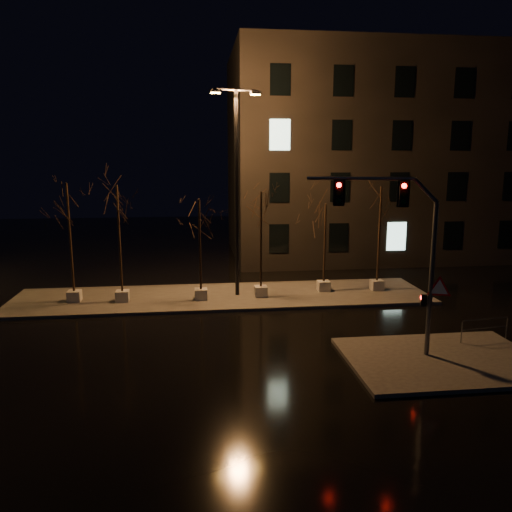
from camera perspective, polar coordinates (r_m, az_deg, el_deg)
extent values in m
plane|color=black|center=(21.10, -2.83, -9.25)|extent=(90.00, 90.00, 0.00)
cube|color=#413E3A|center=(26.78, -3.76, -4.66)|extent=(22.00, 5.00, 0.15)
cube|color=#413E3A|center=(19.87, 20.53, -11.05)|extent=(7.00, 5.00, 0.15)
cube|color=black|center=(40.75, 15.52, 10.91)|extent=(25.00, 12.00, 15.00)
cube|color=#B9B7AD|center=(27.20, -20.04, -4.31)|extent=(0.65, 0.65, 0.55)
cylinder|color=black|center=(26.60, -20.47, 1.95)|extent=(0.11, 0.11, 5.46)
cube|color=#B9B7AD|center=(26.46, -15.01, -4.43)|extent=(0.65, 0.65, 0.55)
cylinder|color=black|center=(25.85, -15.34, 1.89)|extent=(0.11, 0.11, 5.35)
cube|color=#B9B7AD|center=(26.08, -6.31, -4.34)|extent=(0.65, 0.65, 0.55)
cylinder|color=black|center=(25.52, -6.43, 1.29)|extent=(0.11, 0.11, 4.64)
cube|color=#B9B7AD|center=(26.46, 0.56, -4.04)|extent=(0.65, 0.65, 0.55)
cylinder|color=black|center=(25.88, 0.57, 1.87)|extent=(0.11, 0.11, 4.97)
cube|color=#B9B7AD|center=(27.81, 7.73, -3.40)|extent=(0.65, 0.65, 0.55)
cylinder|color=black|center=(27.31, 7.86, 1.50)|extent=(0.11, 0.11, 4.27)
cube|color=#B9B7AD|center=(28.57, 13.64, -3.23)|extent=(0.65, 0.65, 0.55)
cylinder|color=black|center=(28.02, 13.90, 2.43)|extent=(0.11, 0.11, 5.15)
cylinder|color=#53565A|center=(19.14, 19.40, -2.66)|extent=(0.17, 0.17, 5.67)
cylinder|color=#53565A|center=(18.52, 11.76, 8.67)|extent=(3.60, 1.40, 0.13)
cube|color=black|center=(18.58, 16.51, 6.84)|extent=(0.34, 0.29, 0.85)
cube|color=black|center=(18.57, 9.46, 7.14)|extent=(0.34, 0.29, 0.85)
cube|color=black|center=(19.30, 18.64, -4.82)|extent=(0.25, 0.23, 0.43)
cone|color=red|center=(19.19, 20.20, -3.54)|extent=(0.94, 0.36, 0.98)
sphere|color=#FF0C07|center=(18.67, 20.06, 7.52)|extent=(0.17, 0.17, 0.17)
cylinder|color=black|center=(25.98, -2.23, 6.86)|extent=(0.21, 0.21, 10.54)
cylinder|color=black|center=(26.14, -2.32, 18.47)|extent=(2.28, 0.64, 0.11)
cube|color=#FFA532|center=(25.81, -4.66, 18.18)|extent=(0.58, 0.41, 0.21)
cube|color=#FFA532|center=(26.46, -0.03, 18.04)|extent=(0.58, 0.41, 0.21)
cylinder|color=#53565A|center=(21.51, 22.44, -8.08)|extent=(0.05, 0.05, 0.85)
cylinder|color=#53565A|center=(22.76, 26.72, -7.39)|extent=(0.05, 0.05, 0.85)
cylinder|color=#53565A|center=(21.98, 24.74, -6.56)|extent=(2.07, 0.28, 0.04)
cylinder|color=#53565A|center=(22.09, 24.67, -7.50)|extent=(2.07, 0.28, 0.04)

